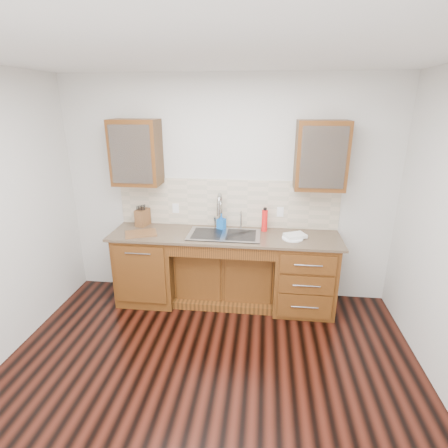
# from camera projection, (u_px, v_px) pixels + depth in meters

# --- Properties ---
(ground) EXTENTS (4.00, 3.50, 0.10)m
(ground) POSITION_uv_depth(u_px,v_px,m) (205.00, 393.00, 3.08)
(ground) COLOR #331109
(ceiling) EXTENTS (4.00, 3.50, 0.10)m
(ceiling) POSITION_uv_depth(u_px,v_px,m) (197.00, 38.00, 2.16)
(ceiling) COLOR white
(ceiling) RESTS_ON wall_back
(wall_back) EXTENTS (4.00, 0.10, 2.70)m
(wall_back) POSITION_uv_depth(u_px,v_px,m) (228.00, 190.00, 4.30)
(wall_back) COLOR silver
(wall_back) RESTS_ON ground
(base_cabinet_left) EXTENTS (0.70, 0.62, 0.88)m
(base_cabinet_left) POSITION_uv_depth(u_px,v_px,m) (149.00, 266.00, 4.37)
(base_cabinet_left) COLOR #593014
(base_cabinet_left) RESTS_ON ground
(base_cabinet_center) EXTENTS (1.20, 0.44, 0.70)m
(base_cabinet_center) POSITION_uv_depth(u_px,v_px,m) (225.00, 273.00, 4.38)
(base_cabinet_center) COLOR #593014
(base_cabinet_center) RESTS_ON ground
(base_cabinet_right) EXTENTS (0.70, 0.62, 0.88)m
(base_cabinet_right) POSITION_uv_depth(u_px,v_px,m) (303.00, 274.00, 4.16)
(base_cabinet_right) COLOR #593014
(base_cabinet_right) RESTS_ON ground
(countertop) EXTENTS (2.70, 0.65, 0.03)m
(countertop) POSITION_uv_depth(u_px,v_px,m) (224.00, 236.00, 4.10)
(countertop) COLOR #84705B
(countertop) RESTS_ON base_cabinet_left
(backsplash) EXTENTS (2.70, 0.02, 0.59)m
(backsplash) POSITION_uv_depth(u_px,v_px,m) (227.00, 203.00, 4.29)
(backsplash) COLOR beige
(backsplash) RESTS_ON wall_back
(sink) EXTENTS (0.84, 0.46, 0.19)m
(sink) POSITION_uv_depth(u_px,v_px,m) (224.00, 242.00, 4.11)
(sink) COLOR #9E9EA5
(sink) RESTS_ON countertop
(faucet) EXTENTS (0.04, 0.04, 0.40)m
(faucet) POSITION_uv_depth(u_px,v_px,m) (221.00, 213.00, 4.24)
(faucet) COLOR #999993
(faucet) RESTS_ON countertop
(filter_tap) EXTENTS (0.02, 0.02, 0.24)m
(filter_tap) POSITION_uv_depth(u_px,v_px,m) (241.00, 219.00, 4.25)
(filter_tap) COLOR #999993
(filter_tap) RESTS_ON countertop
(upper_cabinet_left) EXTENTS (0.55, 0.34, 0.75)m
(upper_cabinet_left) POSITION_uv_depth(u_px,v_px,m) (136.00, 153.00, 4.06)
(upper_cabinet_left) COLOR #593014
(upper_cabinet_left) RESTS_ON wall_back
(upper_cabinet_right) EXTENTS (0.55, 0.34, 0.75)m
(upper_cabinet_right) POSITION_uv_depth(u_px,v_px,m) (321.00, 156.00, 3.83)
(upper_cabinet_right) COLOR #593014
(upper_cabinet_right) RESTS_ON wall_back
(outlet_left) EXTENTS (0.08, 0.01, 0.12)m
(outlet_left) POSITION_uv_depth(u_px,v_px,m) (176.00, 208.00, 4.38)
(outlet_left) COLOR white
(outlet_left) RESTS_ON backsplash
(outlet_right) EXTENTS (0.08, 0.01, 0.12)m
(outlet_right) POSITION_uv_depth(u_px,v_px,m) (280.00, 212.00, 4.24)
(outlet_right) COLOR white
(outlet_right) RESTS_ON backsplash
(soap_bottle) EXTENTS (0.12, 0.12, 0.20)m
(soap_bottle) POSITION_uv_depth(u_px,v_px,m) (221.00, 222.00, 4.24)
(soap_bottle) COLOR blue
(soap_bottle) RESTS_ON countertop
(water_bottle) EXTENTS (0.08, 0.08, 0.26)m
(water_bottle) POSITION_uv_depth(u_px,v_px,m) (265.00, 221.00, 4.17)
(water_bottle) COLOR red
(water_bottle) RESTS_ON countertop
(plate) EXTENTS (0.32, 0.32, 0.01)m
(plate) POSITION_uv_depth(u_px,v_px,m) (293.00, 238.00, 3.97)
(plate) COLOR white
(plate) RESTS_ON countertop
(dish_towel) EXTENTS (0.28, 0.25, 0.04)m
(dish_towel) POSITION_uv_depth(u_px,v_px,m) (295.00, 236.00, 3.97)
(dish_towel) COLOR white
(dish_towel) RESTS_ON plate
(knife_block) EXTENTS (0.16, 0.21, 0.21)m
(knife_block) POSITION_uv_depth(u_px,v_px,m) (143.00, 217.00, 4.38)
(knife_block) COLOR olive
(knife_block) RESTS_ON countertop
(cutting_board) EXTENTS (0.43, 0.37, 0.02)m
(cutting_board) POSITION_uv_depth(u_px,v_px,m) (141.00, 233.00, 4.11)
(cutting_board) COLOR #A77536
(cutting_board) RESTS_ON countertop
(cup_left_a) EXTENTS (0.11, 0.11, 0.09)m
(cup_left_a) POSITION_uv_depth(u_px,v_px,m) (129.00, 157.00, 4.09)
(cup_left_a) COLOR white
(cup_left_a) RESTS_ON upper_cabinet_left
(cup_left_b) EXTENTS (0.10, 0.10, 0.10)m
(cup_left_b) POSITION_uv_depth(u_px,v_px,m) (142.00, 157.00, 4.07)
(cup_left_b) COLOR white
(cup_left_b) RESTS_ON upper_cabinet_left
(cup_right_a) EXTENTS (0.14, 0.14, 0.10)m
(cup_right_a) POSITION_uv_depth(u_px,v_px,m) (315.00, 160.00, 3.85)
(cup_right_a) COLOR white
(cup_right_a) RESTS_ON upper_cabinet_right
(cup_right_b) EXTENTS (0.11, 0.11, 0.09)m
(cup_right_b) POSITION_uv_depth(u_px,v_px,m) (325.00, 161.00, 3.84)
(cup_right_b) COLOR white
(cup_right_b) RESTS_ON upper_cabinet_right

